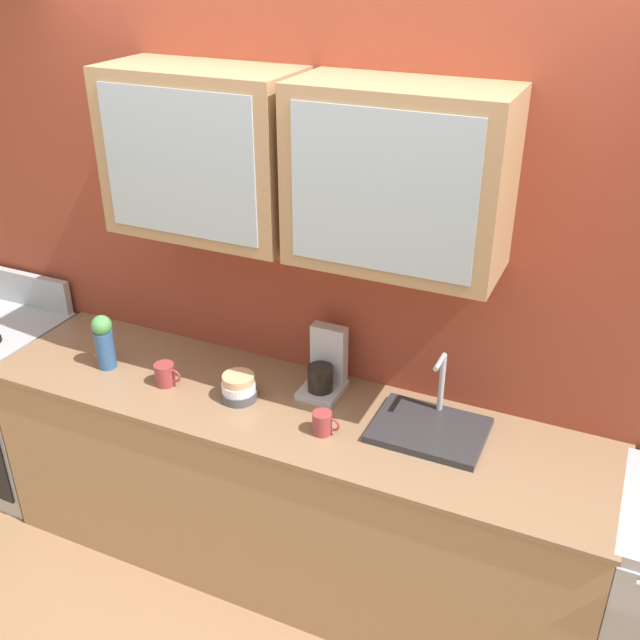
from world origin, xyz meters
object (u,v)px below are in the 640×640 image
(vase, at_px, (104,340))
(coffee_maker, at_px, (325,368))
(stove_range, at_px, (1,400))
(sink_faucet, at_px, (430,428))
(bowl_stack, at_px, (239,388))
(cup_near_sink, at_px, (323,423))
(cup_near_bowls, at_px, (165,374))

(vase, bearing_deg, coffee_maker, 13.75)
(stove_range, xyz_separation_m, sink_faucet, (2.31, 0.08, 0.47))
(bowl_stack, height_order, vase, vase)
(stove_range, bearing_deg, sink_faucet, 1.88)
(stove_range, relative_size, cup_near_sink, 9.41)
(coffee_maker, bearing_deg, bowl_stack, -144.49)
(sink_faucet, relative_size, bowl_stack, 2.85)
(vase, distance_m, cup_near_bowls, 0.34)
(bowl_stack, bearing_deg, vase, -178.02)
(cup_near_bowls, bearing_deg, vase, 177.80)
(bowl_stack, height_order, cup_near_bowls, bowl_stack)
(cup_near_bowls, bearing_deg, sink_faucet, 6.93)
(coffee_maker, bearing_deg, stove_range, -174.06)
(bowl_stack, bearing_deg, coffee_maker, 35.51)
(bowl_stack, relative_size, cup_near_bowls, 1.23)
(vase, xyz_separation_m, cup_near_sink, (1.10, -0.05, -0.09))
(bowl_stack, bearing_deg, cup_near_sink, -9.84)
(sink_faucet, distance_m, cup_near_bowls, 1.16)
(vase, relative_size, cup_near_bowls, 2.06)
(vase, bearing_deg, cup_near_sink, -2.60)
(bowl_stack, xyz_separation_m, vase, (-0.68, -0.02, 0.08))
(vase, bearing_deg, cup_near_bowls, -2.20)
(bowl_stack, relative_size, coffee_maker, 0.53)
(cup_near_bowls, relative_size, coffee_maker, 0.43)
(sink_faucet, height_order, bowl_stack, sink_faucet)
(sink_faucet, relative_size, cup_near_sink, 3.82)
(cup_near_sink, bearing_deg, cup_near_bowls, 177.23)
(bowl_stack, xyz_separation_m, cup_near_sink, (0.42, -0.07, -0.01))
(bowl_stack, bearing_deg, stove_range, 178.91)
(stove_range, bearing_deg, vase, -3.60)
(sink_faucet, distance_m, coffee_maker, 0.52)
(vase, bearing_deg, bowl_stack, 1.98)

